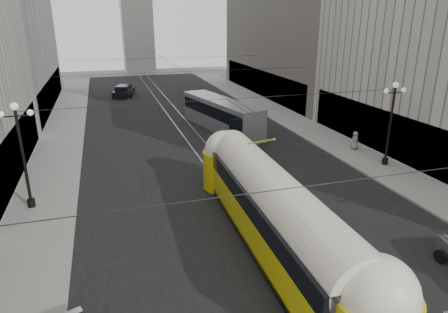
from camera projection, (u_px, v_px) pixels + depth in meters
road at (187, 131)px, 40.69m from camera, size 20.00×85.00×0.02m
sidewalk_left at (64, 130)px, 40.53m from camera, size 4.00×72.00×0.15m
sidewalk_right at (281, 114)px, 47.12m from camera, size 4.00×72.00×0.15m
rail_left at (180, 131)px, 40.48m from camera, size 0.12×85.00×0.04m
rail_right at (194, 130)px, 40.90m from camera, size 0.12×85.00×0.04m
lamppost_left_mid at (22, 150)px, 22.90m from camera, size 1.86×0.44×6.37m
lamppost_right_mid at (391, 119)px, 29.82m from camera, size 1.86×0.44×6.37m
catenary at (189, 74)px, 37.86m from camera, size 25.00×72.00×0.23m
streetcar at (274, 209)px, 19.80m from camera, size 3.34×18.19×3.99m
city_bus at (221, 114)px, 40.36m from camera, size 5.28×12.70×3.13m
sedan_white_far at (195, 97)px, 54.46m from camera, size 3.10×4.66×1.36m
sedan_dark_far at (124, 91)px, 58.10m from camera, size 3.60×5.37×1.57m
pedestrian_sidewalk_right at (355, 140)px, 34.27m from camera, size 0.82×0.57×1.57m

